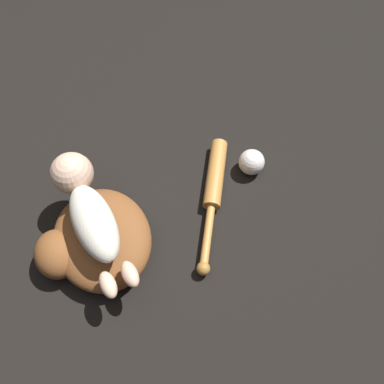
{
  "coord_description": "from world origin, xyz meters",
  "views": [
    {
      "loc": [
        -0.37,
        -0.26,
        0.97
      ],
      "look_at": [
        0.14,
        -0.31,
        0.08
      ],
      "focal_mm": 35.0,
      "sensor_mm": 36.0,
      "label": 1
    }
  ],
  "objects_px": {
    "baseball_bat": "(214,187)",
    "baseball": "(252,162)",
    "baseball_glove": "(95,241)",
    "baby_figure": "(87,206)"
  },
  "relations": [
    {
      "from": "baby_figure",
      "to": "baseball_bat",
      "type": "distance_m",
      "value": 0.37
    },
    {
      "from": "baseball_bat",
      "to": "baby_figure",
      "type": "bearing_deg",
      "value": 106.23
    },
    {
      "from": "baseball_bat",
      "to": "baseball_glove",
      "type": "bearing_deg",
      "value": 114.06
    },
    {
      "from": "baseball_glove",
      "to": "baseball",
      "type": "bearing_deg",
      "value": -64.57
    },
    {
      "from": "baseball_bat",
      "to": "baseball",
      "type": "relative_size",
      "value": 5.4
    },
    {
      "from": "baseball_bat",
      "to": "baseball",
      "type": "distance_m",
      "value": 0.14
    },
    {
      "from": "baseball_glove",
      "to": "baby_figure",
      "type": "height_order",
      "value": "baby_figure"
    },
    {
      "from": "baby_figure",
      "to": "baseball",
      "type": "relative_size",
      "value": 4.9
    },
    {
      "from": "baby_figure",
      "to": "baseball",
      "type": "xyz_separation_m",
      "value": [
        0.16,
        -0.46,
        -0.11
      ]
    },
    {
      "from": "baseball_bat",
      "to": "baseball",
      "type": "bearing_deg",
      "value": -60.97
    }
  ]
}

